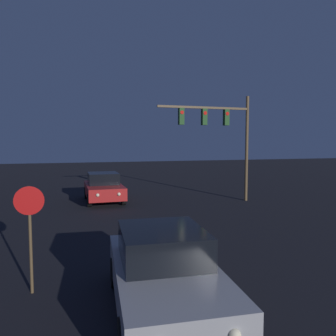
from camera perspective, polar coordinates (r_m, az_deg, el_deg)
The scene contains 4 objects.
car_near at distance 6.97m, azimuth -0.71°, elevation -17.44°, with size 2.31×4.60×1.65m.
car_far at distance 19.34m, azimuth -11.15°, elevation -3.31°, with size 2.06×4.51×1.65m.
traffic_signal_mast at distance 18.90m, azimuth 9.35°, elevation 6.76°, with size 5.49×0.30×6.07m.
stop_sign at distance 8.05m, azimuth -22.94°, elevation -8.36°, with size 0.65×0.07×2.46m.
Camera 1 is at (-3.50, 3.02, 3.44)m, focal length 35.00 mm.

